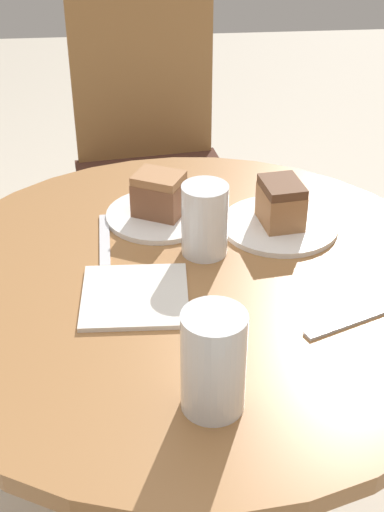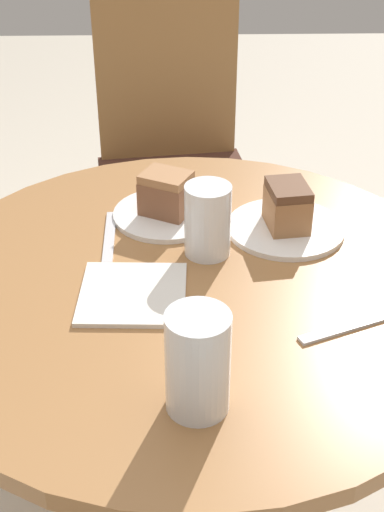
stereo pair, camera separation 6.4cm
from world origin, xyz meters
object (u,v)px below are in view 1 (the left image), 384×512
Objects in this scene: chair at (153,163)px; plate_far at (279,225)px; cake_slice_near at (159,194)px; glass_water at (205,222)px; plate_near at (160,215)px; cake_slice_far at (281,203)px; glass_lemonade at (212,367)px.

plate_far is (0.20, -0.77, 0.23)m from chair.
chair is at bearing 88.90° from cake_slice_near.
cake_slice_near reaches higher than plate_far.
chair reaches higher than glass_water.
cake_slice_far reaches higher than plate_near.
cake_slice_far is (0.21, -0.06, 0.05)m from plate_near.
chair is 1.24m from glass_lemonade.
cake_slice_near is 0.49m from glass_lemonade.
glass_lemonade is at bearing -111.78° from plate_far.
plate_near is at bearing 165.52° from cake_slice_far.
plate_near is 0.04m from cake_slice_near.
glass_lemonade is 0.37m from glass_water.
plate_near is at bearing 165.52° from plate_far.
chair reaches higher than plate_near.
plate_far is 1.68× the size of glass_water.
cake_slice_near is 0.85× the size of glass_water.
plate_near is 1.85× the size of cake_slice_near.
chair is at bearing 93.86° from glass_water.
plate_far is 1.48× the size of glass_lemonade.
plate_near is at bearing 119.35° from glass_water.
plate_far is 2.22× the size of cake_slice_far.
plate_far is 0.17m from glass_water.
cake_slice_far reaches higher than plate_far.
glass_water is at bearing -154.16° from plate_far.
glass_water is (0.03, 0.37, -0.01)m from glass_lemonade.
chair is 10.01× the size of cake_slice_far.
glass_water is at bearing -93.68° from chair.
chair is 0.75m from plate_near.
glass_lemonade reaches higher than cake_slice_far.
cake_slice_far is 0.16m from glass_water.
plate_far is 1.97× the size of cake_slice_near.
plate_far is at bearing 45.00° from cake_slice_far.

